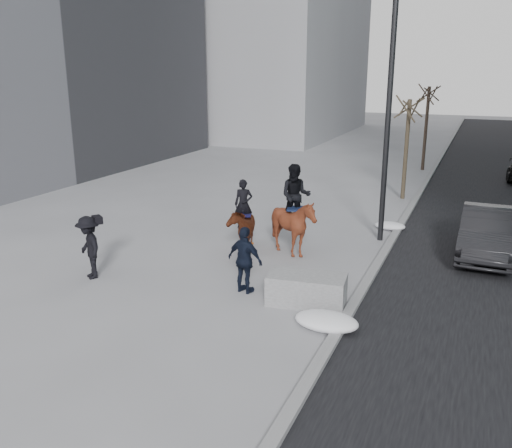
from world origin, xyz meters
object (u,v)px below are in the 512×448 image
at_px(mounted_right, 294,220).
at_px(planter, 307,289).
at_px(car_near, 487,232).
at_px(mounted_left, 242,225).

bearing_deg(mounted_right, planter, -65.80).
relative_size(car_near, mounted_right, 1.56).
distance_m(planter, mounted_right, 3.72).
xyz_separation_m(mounted_left, mounted_right, (1.63, 0.25, 0.29)).
height_order(planter, mounted_right, mounted_right).
bearing_deg(mounted_right, car_near, 22.89).
relative_size(mounted_left, mounted_right, 0.80).
height_order(car_near, mounted_right, mounted_right).
bearing_deg(mounted_left, car_near, 19.85).
xyz_separation_m(car_near, mounted_right, (-5.49, -2.32, 0.41)).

